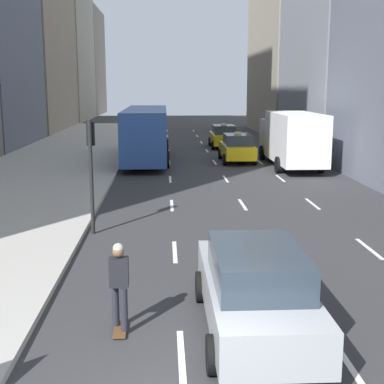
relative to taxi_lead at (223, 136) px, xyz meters
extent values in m
cube|color=#ADAAA3|center=(-11.00, -6.93, -0.81)|extent=(8.00, 66.00, 0.15)
cube|color=white|center=(-4.20, -31.93, -0.87)|extent=(0.12, 2.00, 0.01)
cube|color=white|center=(-4.20, -25.93, -0.87)|extent=(0.12, 2.00, 0.01)
cube|color=white|center=(-4.20, -19.93, -0.87)|extent=(0.12, 2.00, 0.01)
cube|color=white|center=(-4.20, -13.93, -0.87)|extent=(0.12, 2.00, 0.01)
cube|color=white|center=(-4.20, -7.93, -0.87)|extent=(0.12, 2.00, 0.01)
cube|color=white|center=(-4.20, -1.93, -0.87)|extent=(0.12, 2.00, 0.01)
cube|color=white|center=(-4.20, 4.07, -0.87)|extent=(0.12, 2.00, 0.01)
cube|color=white|center=(-4.20, 10.07, -0.87)|extent=(0.12, 2.00, 0.01)
cube|color=white|center=(-4.20, 16.07, -0.87)|extent=(0.12, 2.00, 0.01)
cube|color=white|center=(-1.40, -31.93, -0.87)|extent=(0.12, 2.00, 0.01)
cube|color=white|center=(-1.40, -25.93, -0.87)|extent=(0.12, 2.00, 0.01)
cube|color=white|center=(-1.40, -19.93, -0.87)|extent=(0.12, 2.00, 0.01)
cube|color=white|center=(-1.40, -13.93, -0.87)|extent=(0.12, 2.00, 0.01)
cube|color=white|center=(-1.40, -7.93, -0.87)|extent=(0.12, 2.00, 0.01)
cube|color=white|center=(-1.40, -1.93, -0.87)|extent=(0.12, 2.00, 0.01)
cube|color=white|center=(-1.40, 4.07, -0.87)|extent=(0.12, 2.00, 0.01)
cube|color=white|center=(-1.40, 10.07, -0.87)|extent=(0.12, 2.00, 0.01)
cube|color=white|center=(-1.40, 16.07, -0.87)|extent=(0.12, 2.00, 0.01)
cube|color=white|center=(1.40, -25.93, -0.87)|extent=(0.12, 2.00, 0.01)
cube|color=white|center=(1.40, -19.93, -0.87)|extent=(0.12, 2.00, 0.01)
cube|color=white|center=(1.40, -13.93, -0.87)|extent=(0.12, 2.00, 0.01)
cube|color=white|center=(1.40, -7.93, -0.87)|extent=(0.12, 2.00, 0.01)
cube|color=white|center=(1.40, -1.93, -0.87)|extent=(0.12, 2.00, 0.01)
cube|color=white|center=(1.40, 4.07, -0.87)|extent=(0.12, 2.00, 0.01)
cube|color=white|center=(1.40, 10.07, -0.87)|extent=(0.12, 2.00, 0.01)
cube|color=white|center=(1.40, 16.07, -0.87)|extent=(0.12, 2.00, 0.01)
cube|color=#A89E89|center=(-18.00, 35.75, 14.88)|extent=(6.00, 16.49, 31.51)
cube|color=gray|center=(-18.00, 51.84, 7.62)|extent=(6.00, 15.10, 17.00)
cube|color=gray|center=(8.00, 13.10, 8.53)|extent=(6.00, 16.61, 18.82)
cube|color=yellow|center=(0.00, 0.07, -0.17)|extent=(1.80, 4.40, 0.76)
cube|color=#28333D|center=(0.00, -0.19, 0.53)|extent=(1.58, 2.29, 0.64)
cube|color=#F2E599|center=(0.00, -0.19, 0.92)|extent=(0.44, 0.20, 0.14)
cylinder|color=black|center=(-0.90, 1.43, -0.55)|extent=(0.22, 0.66, 0.66)
cylinder|color=black|center=(0.90, 1.43, -0.55)|extent=(0.22, 0.66, 0.66)
cylinder|color=black|center=(-0.90, -1.29, -0.55)|extent=(0.22, 0.66, 0.66)
cylinder|color=black|center=(0.90, -1.29, -0.55)|extent=(0.22, 0.66, 0.66)
cube|color=yellow|center=(0.00, -7.74, -0.17)|extent=(1.80, 4.40, 0.76)
cube|color=#28333D|center=(0.00, -8.00, 0.53)|extent=(1.58, 2.29, 0.64)
cube|color=#F2E599|center=(0.00, -8.00, 0.92)|extent=(0.44, 0.20, 0.14)
cylinder|color=black|center=(-0.90, -6.37, -0.55)|extent=(0.22, 0.66, 0.66)
cylinder|color=black|center=(0.90, -6.37, -0.55)|extent=(0.22, 0.66, 0.66)
cylinder|color=black|center=(-0.90, -9.10, -0.55)|extent=(0.22, 0.66, 0.66)
cylinder|color=black|center=(0.90, -9.10, -0.55)|extent=(0.22, 0.66, 0.66)
cube|color=#9EA0A5|center=(-2.80, -30.98, -0.17)|extent=(1.80, 4.83, 0.77)
cube|color=#28333D|center=(-2.80, -31.27, 0.54)|extent=(1.58, 2.51, 0.64)
cylinder|color=black|center=(-3.70, -29.48, -0.55)|extent=(0.22, 0.66, 0.66)
cylinder|color=black|center=(-1.90, -29.48, -0.55)|extent=(0.22, 0.66, 0.66)
cylinder|color=black|center=(-3.70, -32.48, -0.55)|extent=(0.22, 0.66, 0.66)
cylinder|color=black|center=(-1.90, -32.48, -0.55)|extent=(0.22, 0.66, 0.66)
cube|color=#2D519E|center=(-5.60, -7.03, 0.92)|extent=(2.50, 11.60, 2.90)
cube|color=#28333D|center=(-5.60, -1.28, 1.27)|extent=(2.30, 0.12, 1.40)
cube|color=#28333D|center=(-6.81, -7.03, 1.27)|extent=(0.08, 9.86, 1.10)
cube|color=yellow|center=(-5.60, -1.28, 2.17)|extent=(1.50, 0.10, 0.36)
cylinder|color=black|center=(-6.85, -3.43, -0.38)|extent=(0.30, 1.00, 1.00)
cylinder|color=black|center=(-4.35, -3.43, -0.38)|extent=(0.30, 1.00, 1.00)
cylinder|color=black|center=(-6.85, -10.22, -0.38)|extent=(0.30, 1.00, 1.00)
cylinder|color=black|center=(-4.35, -10.22, -0.38)|extent=(0.30, 1.00, 1.00)
cube|color=silver|center=(2.80, -6.84, 0.62)|extent=(2.10, 2.40, 2.10)
cube|color=#28333D|center=(2.80, -5.69, 0.92)|extent=(1.90, 0.10, 0.90)
cube|color=white|center=(2.80, -11.04, 0.92)|extent=(2.30, 6.00, 2.70)
cylinder|color=black|center=(1.75, -6.84, -0.43)|extent=(0.28, 0.90, 0.90)
cylinder|color=black|center=(3.85, -6.84, -0.43)|extent=(0.28, 0.90, 0.90)
cylinder|color=black|center=(1.65, -12.24, -0.43)|extent=(0.28, 0.90, 0.90)
cylinder|color=black|center=(3.95, -12.24, -0.43)|extent=(0.28, 0.90, 0.90)
cube|color=brown|center=(-5.33, -30.86, -0.83)|extent=(0.24, 0.80, 0.03)
cylinder|color=black|center=(-5.33, -30.58, -0.86)|extent=(0.18, 0.05, 0.05)
cylinder|color=black|center=(-5.33, -31.14, -0.86)|extent=(0.18, 0.05, 0.05)
cylinder|color=#23232D|center=(-5.42, -30.74, -0.40)|extent=(0.14, 0.14, 0.84)
cylinder|color=#23232D|center=(-5.24, -30.98, -0.40)|extent=(0.14, 0.14, 0.84)
cube|color=black|center=(-5.33, -30.86, 0.30)|extent=(0.36, 0.22, 0.56)
sphere|color=brown|center=(-5.33, -30.86, 0.70)|extent=(0.22, 0.22, 0.22)
sphere|color=#B2AD9E|center=(-5.33, -30.86, 0.76)|extent=(0.20, 0.20, 0.20)
cylinder|color=black|center=(-6.75, -23.88, 0.92)|extent=(0.12, 0.12, 3.60)
cube|color=black|center=(-6.75, -23.70, 2.27)|extent=(0.24, 0.20, 0.72)
sphere|color=red|center=(-6.75, -23.59, 2.50)|extent=(0.14, 0.14, 0.14)
sphere|color=#4C3F14|center=(-6.75, -23.59, 2.27)|extent=(0.14, 0.14, 0.14)
sphere|color=#198C2D|center=(-6.75, -23.59, 2.04)|extent=(0.14, 0.14, 0.14)
camera|label=1|loc=(-4.45, -40.41, 3.71)|focal=50.00mm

